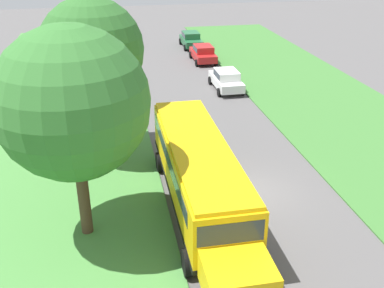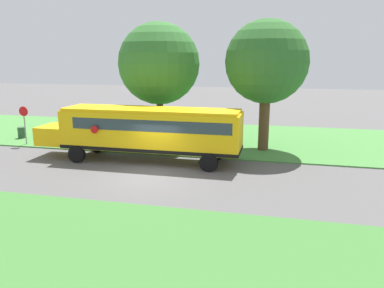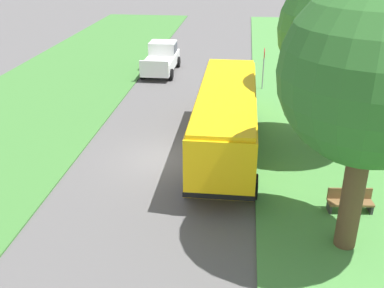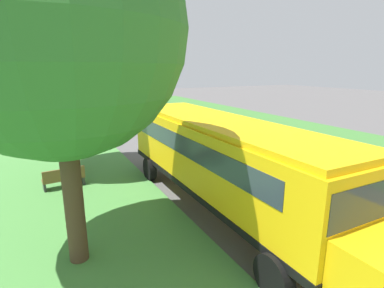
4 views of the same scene
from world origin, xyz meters
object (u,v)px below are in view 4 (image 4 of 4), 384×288
Objects in this scene: car_red_middle at (145,104)px; car_green_furthest at (130,100)px; oak_tree_beside_bus at (56,32)px; oak_tree_roadside_mid at (60,47)px; school_bus at (224,157)px; car_white_nearest at (176,114)px; park_bench at (64,178)px.

car_green_furthest is at bearing 90.00° from car_red_middle.
oak_tree_beside_bus is at bearing -108.26° from car_green_furthest.
oak_tree_roadside_mid is at bearing 85.14° from oak_tree_beside_bus.
car_green_furthest is at bearing 79.84° from school_bus.
oak_tree_roadside_mid is at bearing -135.63° from car_white_nearest.
oak_tree_roadside_mid reaches higher than car_green_furthest.
school_bus is 6.71m from park_bench.
car_green_furthest is 26.26m from oak_tree_roadside_mid.
car_red_middle is 2.68× the size of park_bench.
car_green_furthest is at bearing 90.00° from car_white_nearest.
oak_tree_beside_bus reaches higher than oak_tree_roadside_mid.
oak_tree_roadside_mid is at bearing -111.95° from car_green_furthest.
oak_tree_roadside_mid is at bearing 122.70° from school_bus.
car_green_furthest is 33.05m from oak_tree_beside_bus.
oak_tree_beside_bus reaches higher than car_red_middle.
car_green_furthest is (5.46, 30.47, -1.05)m from school_bus.
car_red_middle is 22.28m from park_bench.
car_green_furthest is 2.68× the size of park_bench.
school_bus is at bearing -100.16° from car_green_furthest.
school_bus is at bearing -102.62° from car_red_middle.
car_white_nearest is at bearing 71.12° from school_bus.
car_white_nearest is 15.29m from park_bench.
park_bench is at bearing -117.15° from car_red_middle.
oak_tree_beside_bus reaches higher than school_bus.
car_green_furthest is 0.52× the size of oak_tree_roadside_mid.
car_green_furthest is at bearing 68.58° from park_bench.
car_white_nearest is 1.00× the size of car_green_furthest.
oak_tree_roadside_mid is at bearing 75.21° from park_bench.
oak_tree_beside_bus is at bearing -121.76° from car_white_nearest.
oak_tree_beside_bus is 5.14× the size of park_bench.
car_red_middle reaches higher than park_bench.
school_bus reaches higher than park_bench.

